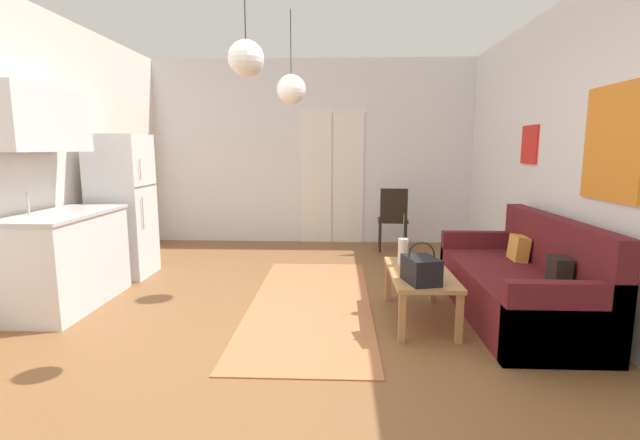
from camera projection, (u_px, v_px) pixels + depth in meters
The scene contains 13 objects.
ground_plane at pixel (284, 344), 3.55m from camera, with size 5.51×8.06×0.10m, color brown.
wall_back at pixel (313, 153), 7.05m from camera, with size 5.11×0.13×2.81m.
wall_right at pixel (631, 157), 3.22m from camera, with size 0.12×7.66×2.81m.
area_rug at pixel (311, 303), 4.33m from camera, with size 1.13×2.90×0.01m, color #B26B42.
couch at pixel (523, 286), 3.94m from camera, with size 0.83×1.96×0.89m.
coffee_table at pixel (420, 278), 3.88m from camera, with size 0.51×1.05×0.42m.
bamboo_vase at pixel (403, 252), 4.08m from camera, with size 0.09×0.09×0.46m.
handbag at pixel (421, 269), 3.53m from camera, with size 0.29×0.36×0.33m.
refrigerator at pixel (122, 206), 5.17m from camera, with size 0.61×0.59×1.62m.
kitchen_counter at pixel (61, 227), 4.16m from camera, with size 0.62×1.27×2.00m.
accent_chair at pixel (393, 216), 6.46m from camera, with size 0.44×0.43×0.92m.
pendant_lamp_near at pixel (246, 58), 3.04m from camera, with size 0.24×0.24×0.87m.
pendant_lamp_far at pixel (291, 89), 4.53m from camera, with size 0.29×0.29×0.91m.
Camera 1 is at (0.42, -3.34, 1.47)m, focal length 25.39 mm.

